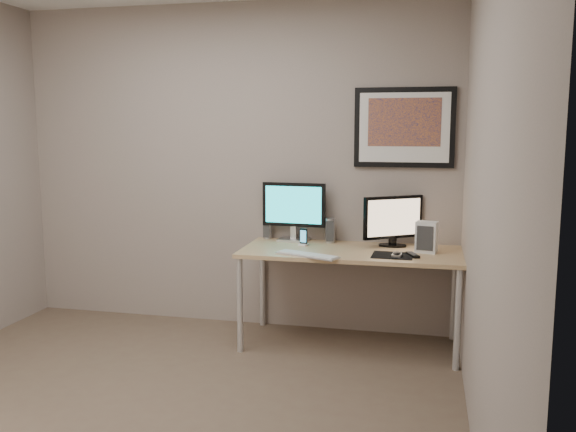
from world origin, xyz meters
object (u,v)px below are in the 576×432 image
Objects in this scene: speaker_left at (268,228)px; speaker_right at (330,230)px; fan_unit at (427,237)px; desk at (351,259)px; keyboard at (307,255)px; monitor_tv at (393,220)px; framed_art at (404,127)px; phone_dock at (304,237)px; monitor_large at (294,209)px.

speaker_left is 0.90× the size of speaker_right.
speaker_right is 0.86× the size of fan_unit.
desk is 0.79m from speaker_left.
keyboard is at bearing -147.19° from fan_unit.
monitor_tv is 2.42× the size of speaker_left.
monitor_tv is (-0.06, -0.14, -0.69)m from framed_art.
framed_art is 1.12m from phone_dock.
desk is 7.12× the size of fan_unit.
speaker_right is (-0.19, 0.25, 0.16)m from desk.
monitor_large is at bearing -7.47° from speaker_left.
speaker_left is 0.41m from phone_dock.
framed_art is at bearing 6.01° from speaker_left.
phone_dock is at bearing -53.49° from monitor_large.
framed_art is at bearing 134.43° from fan_unit.
speaker_right is 0.76m from fan_unit.
monitor_large reaches higher than desk.
keyboard is (-0.08, -0.52, -0.09)m from speaker_right.
framed_art is 1.33m from speaker_left.
framed_art is at bearing 8.69° from monitor_large.
monitor_large is 2.63× the size of speaker_right.
desk is 8.27× the size of speaker_right.
framed_art is 1.05m from monitor_large.
desk is 3.43× the size of keyboard.
monitor_tv is at bearing -113.24° from framed_art.
keyboard is (0.22, -0.53, -0.25)m from monitor_large.
keyboard is at bearing -106.85° from speaker_right.
framed_art is 0.97m from speaker_right.
phone_dock is at bearing 167.92° from desk.
desk is at bearing 67.60° from keyboard.
phone_dock is (-0.72, -0.25, -0.83)m from framed_art.
fan_unit is at bearing -7.70° from speaker_left.
framed_art is at bearing 0.29° from speaker_right.
monitor_tv is 3.19× the size of phone_dock.
keyboard is (-0.62, -0.61, -0.88)m from framed_art.
framed_art is 0.86m from fan_unit.
framed_art reaches higher than fan_unit.
desk is at bearing -60.57° from speaker_right.
framed_art is at bearing 32.68° from monitor_tv.
framed_art is 3.34× the size of fan_unit.
phone_dock is (-0.66, -0.12, -0.14)m from monitor_tv.
monitor_large is (-0.84, -0.07, -0.64)m from framed_art.
monitor_large is at bearing 133.77° from keyboard.
fan_unit is at bearing -8.74° from monitor_large.
monitor_tv is 0.50m from speaker_right.
monitor_tv is 1.01m from speaker_left.
speaker_left is (-1.06, -0.03, -0.80)m from framed_art.
monitor_tv reaches higher than speaker_right.
framed_art is 0.70m from monitor_tv.
speaker_left is 0.37× the size of keyboard.
fan_unit is at bearing 3.46° from desk.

